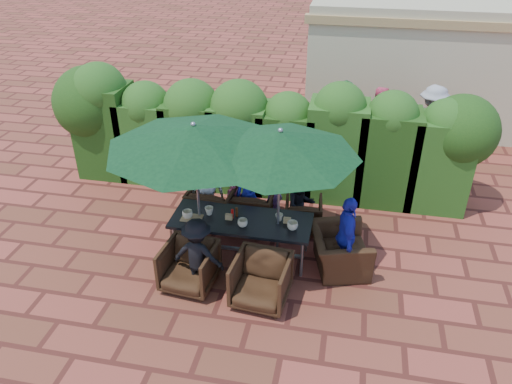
% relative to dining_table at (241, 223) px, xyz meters
% --- Properties ---
extents(ground, '(80.00, 80.00, 0.00)m').
position_rel_dining_table_xyz_m(ground, '(-0.09, 0.13, -0.68)').
color(ground, brown).
rests_on(ground, ground).
extents(dining_table, '(2.36, 0.90, 0.75)m').
position_rel_dining_table_xyz_m(dining_table, '(0.00, 0.00, 0.00)').
color(dining_table, black).
rests_on(dining_table, ground).
extents(umbrella_left, '(2.85, 2.85, 2.46)m').
position_rel_dining_table_xyz_m(umbrella_left, '(-0.73, -0.02, 1.54)').
color(umbrella_left, gray).
rests_on(umbrella_left, ground).
extents(umbrella_right, '(2.51, 2.51, 2.46)m').
position_rel_dining_table_xyz_m(umbrella_right, '(0.62, 0.01, 1.54)').
color(umbrella_right, gray).
rests_on(umbrella_right, ground).
extents(chair_far_left, '(0.90, 0.85, 0.87)m').
position_rel_dining_table_xyz_m(chair_far_left, '(-0.76, 0.89, -0.24)').
color(chair_far_left, black).
rests_on(chair_far_left, ground).
extents(chair_far_mid, '(0.81, 0.76, 0.82)m').
position_rel_dining_table_xyz_m(chair_far_mid, '(-0.01, 1.00, -0.26)').
color(chair_far_mid, black).
rests_on(chair_far_mid, ground).
extents(chair_far_right, '(0.73, 0.70, 0.69)m').
position_rel_dining_table_xyz_m(chair_far_right, '(0.95, 1.04, -0.33)').
color(chair_far_right, black).
rests_on(chair_far_right, ground).
extents(chair_near_left, '(0.87, 0.83, 0.83)m').
position_rel_dining_table_xyz_m(chair_near_left, '(-0.64, -0.92, -0.26)').
color(chair_near_left, black).
rests_on(chair_near_left, ground).
extents(chair_near_right, '(0.90, 0.85, 0.86)m').
position_rel_dining_table_xyz_m(chair_near_right, '(0.54, -1.04, -0.25)').
color(chair_near_right, black).
rests_on(chair_near_right, ground).
extents(chair_end_right, '(0.93, 1.19, 0.92)m').
position_rel_dining_table_xyz_m(chair_end_right, '(1.67, 0.02, -0.22)').
color(chair_end_right, black).
rests_on(chair_end_right, ground).
extents(adult_far_left, '(0.74, 0.57, 1.31)m').
position_rel_dining_table_xyz_m(adult_far_left, '(-0.87, 0.93, -0.02)').
color(adult_far_left, white).
rests_on(adult_far_left, ground).
extents(adult_far_mid, '(0.51, 0.43, 1.31)m').
position_rel_dining_table_xyz_m(adult_far_mid, '(-0.08, 0.97, -0.02)').
color(adult_far_mid, '#2025B1').
rests_on(adult_far_mid, ground).
extents(adult_far_right, '(0.63, 0.53, 1.13)m').
position_rel_dining_table_xyz_m(adult_far_right, '(0.89, 0.94, -0.11)').
color(adult_far_right, black).
rests_on(adult_far_right, ground).
extents(adult_near_left, '(0.84, 0.45, 1.26)m').
position_rel_dining_table_xyz_m(adult_near_left, '(-0.48, -0.93, -0.04)').
color(adult_near_left, black).
rests_on(adult_near_left, ground).
extents(adult_end_right, '(0.53, 0.88, 1.40)m').
position_rel_dining_table_xyz_m(adult_end_right, '(1.76, -0.06, 0.03)').
color(adult_end_right, '#2025B1').
rests_on(adult_end_right, ground).
extents(child_left, '(0.38, 0.34, 0.88)m').
position_rel_dining_table_xyz_m(child_left, '(-0.38, 1.00, -0.23)').
color(child_left, '#E9527A').
rests_on(child_left, ground).
extents(child_right, '(0.34, 0.29, 0.87)m').
position_rel_dining_table_xyz_m(child_right, '(0.38, 1.11, -0.24)').
color(child_right, '#79489E').
rests_on(child_right, ground).
extents(pedestrian_a, '(1.81, 0.74, 1.90)m').
position_rel_dining_table_xyz_m(pedestrian_a, '(1.45, 4.19, 0.28)').
color(pedestrian_a, '#258840').
rests_on(pedestrian_a, ground).
extents(pedestrian_b, '(0.84, 0.56, 1.67)m').
position_rel_dining_table_xyz_m(pedestrian_b, '(2.24, 4.64, 0.16)').
color(pedestrian_b, '#E9527A').
rests_on(pedestrian_b, ground).
extents(pedestrian_c, '(1.17, 1.22, 1.82)m').
position_rel_dining_table_xyz_m(pedestrian_c, '(3.45, 4.51, 0.23)').
color(pedestrian_c, '#9A9BA2').
rests_on(pedestrian_c, ground).
extents(cup_a, '(0.18, 0.18, 0.14)m').
position_rel_dining_table_xyz_m(cup_a, '(-0.90, -0.13, 0.14)').
color(cup_a, beige).
rests_on(cup_a, dining_table).
extents(cup_b, '(0.15, 0.15, 0.14)m').
position_rel_dining_table_xyz_m(cup_b, '(-0.57, 0.05, 0.14)').
color(cup_b, beige).
rests_on(cup_b, dining_table).
extents(cup_c, '(0.17, 0.17, 0.13)m').
position_rel_dining_table_xyz_m(cup_c, '(0.07, -0.19, 0.14)').
color(cup_c, beige).
rests_on(cup_c, dining_table).
extents(cup_d, '(0.13, 0.13, 0.12)m').
position_rel_dining_table_xyz_m(cup_d, '(0.63, 0.10, 0.14)').
color(cup_d, beige).
rests_on(cup_d, dining_table).
extents(cup_e, '(0.18, 0.18, 0.14)m').
position_rel_dining_table_xyz_m(cup_e, '(0.88, -0.11, 0.15)').
color(cup_e, beige).
rests_on(cup_e, dining_table).
extents(ketchup_bottle, '(0.04, 0.04, 0.17)m').
position_rel_dining_table_xyz_m(ketchup_bottle, '(-0.16, 0.01, 0.16)').
color(ketchup_bottle, '#B20C0A').
rests_on(ketchup_bottle, dining_table).
extents(sauce_bottle, '(0.04, 0.04, 0.17)m').
position_rel_dining_table_xyz_m(sauce_bottle, '(-0.10, 0.09, 0.16)').
color(sauce_bottle, '#4C230C').
rests_on(sauce_bottle, dining_table).
extents(serving_tray, '(0.35, 0.25, 0.02)m').
position_rel_dining_table_xyz_m(serving_tray, '(-0.82, -0.14, 0.08)').
color(serving_tray, '#A07B4D').
rests_on(serving_tray, dining_table).
extents(number_block_left, '(0.12, 0.06, 0.10)m').
position_rel_dining_table_xyz_m(number_block_left, '(-0.20, -0.04, 0.12)').
color(number_block_left, tan).
rests_on(number_block_left, dining_table).
extents(number_block_right, '(0.12, 0.06, 0.10)m').
position_rel_dining_table_xyz_m(number_block_right, '(0.77, 0.05, 0.12)').
color(number_block_right, tan).
rests_on(number_block_right, dining_table).
extents(hedge_wall, '(9.10, 1.60, 2.52)m').
position_rel_dining_table_xyz_m(hedge_wall, '(-0.35, 2.45, 0.65)').
color(hedge_wall, '#12340E').
rests_on(hedge_wall, ground).
extents(building, '(6.20, 3.08, 3.20)m').
position_rel_dining_table_xyz_m(building, '(3.41, 7.12, 0.93)').
color(building, '#B9AE89').
rests_on(building, ground).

